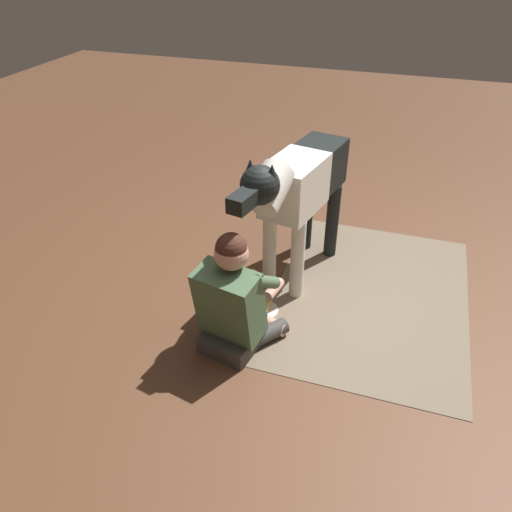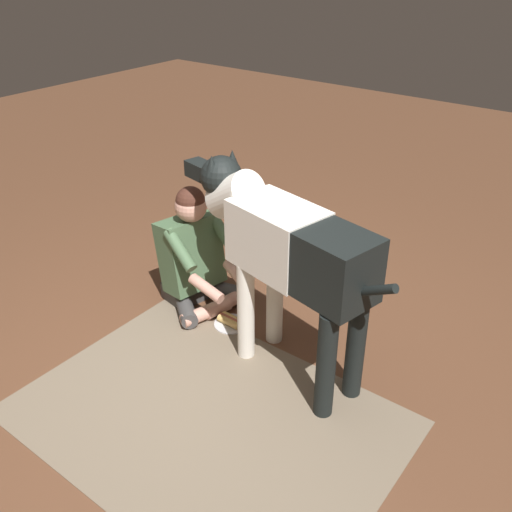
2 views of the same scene
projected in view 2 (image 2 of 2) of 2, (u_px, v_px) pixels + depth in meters
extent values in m
plane|color=brown|center=(204.00, 385.00, 3.27)|extent=(14.04, 14.04, 0.00)
cube|color=#70614E|center=(207.00, 417.00, 3.05)|extent=(1.98, 1.41, 0.01)
cube|color=#413F3F|center=(190.00, 288.00, 4.05)|extent=(0.31, 0.38, 0.12)
cylinder|color=#413F3F|center=(221.00, 289.00, 4.03)|extent=(0.41, 0.20, 0.11)
cylinder|color=tan|center=(226.00, 303.00, 3.89)|extent=(0.14, 0.37, 0.09)
cylinder|color=#413F3F|center=(185.00, 305.00, 3.85)|extent=(0.39, 0.33, 0.11)
cylinder|color=tan|center=(206.00, 312.00, 3.80)|extent=(0.19, 0.37, 0.09)
cube|color=#476645|center=(191.00, 253.00, 3.88)|extent=(0.37, 0.45, 0.52)
cylinder|color=#476645|center=(223.00, 234.00, 3.81)|extent=(0.30, 0.14, 0.24)
cylinder|color=tan|center=(237.00, 275.00, 3.75)|extent=(0.28, 0.16, 0.12)
cylinder|color=#476645|center=(180.00, 250.00, 3.61)|extent=(0.30, 0.14, 0.24)
cylinder|color=tan|center=(206.00, 288.00, 3.61)|extent=(0.27, 0.09, 0.12)
sphere|color=tan|center=(191.00, 206.00, 3.67)|extent=(0.21, 0.21, 0.21)
sphere|color=#45251B|center=(190.00, 201.00, 3.66)|extent=(0.19, 0.19, 0.19)
cylinder|color=silver|center=(246.00, 311.00, 3.35)|extent=(0.10, 0.10, 0.64)
cylinder|color=silver|center=(275.00, 297.00, 3.49)|extent=(0.10, 0.10, 0.64)
cylinder|color=black|center=(326.00, 366.00, 2.93)|extent=(0.10, 0.10, 0.64)
cylinder|color=black|center=(356.00, 347.00, 3.06)|extent=(0.10, 0.10, 0.64)
cube|color=silver|center=(277.00, 237.00, 3.08)|extent=(0.57, 0.43, 0.37)
cube|color=black|center=(331.00, 265.00, 2.82)|extent=(0.50, 0.40, 0.35)
cylinder|color=silver|center=(235.00, 195.00, 3.26)|extent=(0.41, 0.30, 0.35)
sphere|color=black|center=(221.00, 177.00, 3.30)|extent=(0.25, 0.25, 0.25)
cube|color=black|center=(200.00, 170.00, 3.45)|extent=(0.21, 0.15, 0.10)
cone|color=black|center=(212.00, 165.00, 3.20)|extent=(0.10, 0.10, 0.11)
cone|color=black|center=(232.00, 159.00, 3.29)|extent=(0.10, 0.10, 0.11)
cylinder|color=black|center=(367.00, 291.00, 2.68)|extent=(0.33, 0.11, 0.22)
cylinder|color=silver|center=(231.00, 324.00, 3.77)|extent=(0.22, 0.22, 0.01)
cylinder|color=tan|center=(233.00, 319.00, 3.77)|extent=(0.17, 0.05, 0.05)
cylinder|color=tan|center=(229.00, 322.00, 3.74)|extent=(0.17, 0.05, 0.05)
cylinder|color=#A04834|center=(231.00, 320.00, 3.75)|extent=(0.18, 0.04, 0.04)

